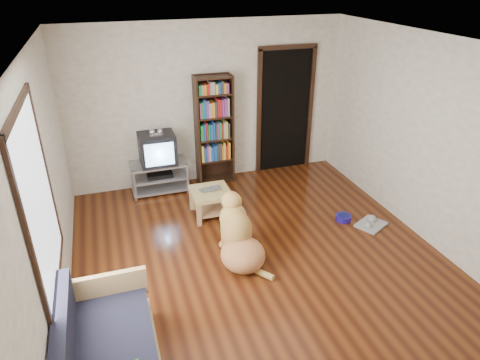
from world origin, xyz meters
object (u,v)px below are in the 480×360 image
object	(u,v)px
tv_stand	(160,176)
crt_tv	(157,148)
dog_bowl	(343,218)
dog	(238,238)
bookshelf	(214,125)
coffee_table	(211,198)
grey_rag	(371,225)
laptop	(211,191)

from	to	relation	value
tv_stand	crt_tv	distance (m)	0.47
dog_bowl	dog	size ratio (longest dim) A/B	0.21
crt_tv	tv_stand	bearing A→B (deg)	-90.00
bookshelf	dog	size ratio (longest dim) A/B	1.75
dog_bowl	crt_tv	size ratio (longest dim) A/B	0.38
dog_bowl	bookshelf	distance (m)	2.50
coffee_table	dog	bearing A→B (deg)	-87.44
dog_bowl	grey_rag	bearing A→B (deg)	-39.81
laptop	dog_bowl	size ratio (longest dim) A/B	1.45
grey_rag	coffee_table	world-z (taller)	coffee_table
dog_bowl	tv_stand	bearing A→B (deg)	143.78
laptop	bookshelf	bearing A→B (deg)	67.36
laptop	grey_rag	distance (m)	2.32
dog	coffee_table	bearing A→B (deg)	92.56
bookshelf	dog	bearing A→B (deg)	-97.86
coffee_table	bookshelf	bearing A→B (deg)	71.67
tv_stand	coffee_table	world-z (taller)	tv_stand
laptop	bookshelf	distance (m)	1.31
laptop	coffee_table	world-z (taller)	laptop
laptop	grey_rag	size ratio (longest dim) A/B	0.80
grey_rag	crt_tv	distance (m)	3.41
laptop	coffee_table	bearing A→B (deg)	85.23
tv_stand	laptop	bearing A→B (deg)	-59.78
grey_rag	dog	world-z (taller)	dog
grey_rag	dog	distance (m)	2.05
laptop	bookshelf	xyz separation A→B (m)	(0.36, 1.11, 0.59)
laptop	crt_tv	size ratio (longest dim) A/B	0.55
crt_tv	dog	xyz separation A→B (m)	(0.64, -2.15, -0.43)
laptop	grey_rag	bearing A→B (deg)	-29.76
laptop	grey_rag	world-z (taller)	laptop
laptop	tv_stand	world-z (taller)	tv_stand
crt_tv	laptop	bearing A→B (deg)	-60.31
grey_rag	bookshelf	bearing A→B (deg)	129.57
dog	dog_bowl	bearing A→B (deg)	12.97
crt_tv	dog	bearing A→B (deg)	-73.36
tv_stand	bookshelf	size ratio (longest dim) A/B	0.50
tv_stand	bookshelf	xyz separation A→B (m)	(0.95, 0.09, 0.73)
grey_rag	bookshelf	world-z (taller)	bookshelf
grey_rag	dog	bearing A→B (deg)	-175.85
grey_rag	tv_stand	bearing A→B (deg)	143.36
crt_tv	bookshelf	size ratio (longest dim) A/B	0.32
dog_bowl	laptop	bearing A→B (deg)	158.00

